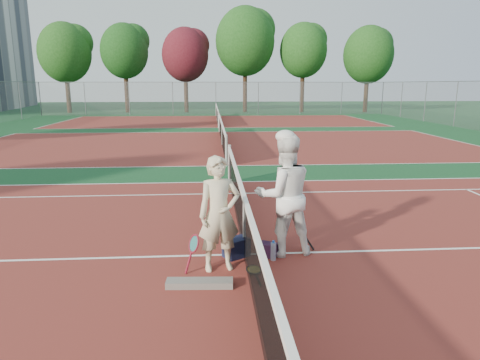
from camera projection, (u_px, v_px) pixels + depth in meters
name	position (u px, v px, depth m)	size (l,w,h in m)	color
ground	(244.00, 255.00, 7.20)	(130.00, 130.00, 0.00)	#103C1D
court_main	(244.00, 254.00, 7.20)	(23.77, 10.97, 0.01)	maroon
court_far_a	(222.00, 144.00, 20.34)	(23.77, 10.97, 0.01)	maroon
court_far_b	(217.00, 121.00, 33.48)	(23.77, 10.97, 0.01)	maroon
net_main	(244.00, 226.00, 7.09)	(0.10, 10.98, 1.02)	black
net_far_a	(222.00, 134.00, 20.23)	(0.10, 10.98, 1.02)	black
net_far_b	(217.00, 114.00, 33.37)	(0.10, 10.98, 1.02)	black
fence_back	(216.00, 99.00, 39.97)	(32.00, 0.06, 3.00)	slate
player_a	(219.00, 214.00, 6.45)	(0.65, 0.42, 1.77)	beige
player_b	(284.00, 195.00, 7.05)	(0.99, 0.77, 2.03)	white
racket_red	(194.00, 254.00, 6.49)	(0.23, 0.27, 0.58)	maroon
racket_black_held	(300.00, 237.00, 7.27)	(0.36, 0.27, 0.52)	black
racket_spare	(254.00, 271.00, 6.48)	(0.60, 0.27, 0.08)	black
sports_bag_navy	(236.00, 248.00, 7.08)	(0.40, 0.27, 0.32)	black
sports_bag_purple	(268.00, 250.00, 7.10)	(0.29, 0.20, 0.23)	black
net_cover_canvas	(200.00, 283.00, 6.05)	(0.95, 0.22, 0.10)	#63605A
water_bottle	(273.00, 252.00, 6.93)	(0.09, 0.09, 0.30)	#C9E3FF
tree_back_0	(65.00, 53.00, 41.79)	(5.06, 5.06, 8.75)	#382314
tree_back_1	(124.00, 51.00, 42.29)	(4.68, 4.68, 8.72)	#382314
tree_back_maroon	(185.00, 55.00, 42.63)	(4.65, 4.65, 8.36)	#382314
tree_back_3	(245.00, 42.00, 42.71)	(5.91, 5.91, 10.39)	#382314
tree_back_4	(303.00, 51.00, 43.07)	(4.75, 4.75, 8.88)	#382314
tree_back_5	(368.00, 55.00, 42.83)	(4.97, 4.97, 8.55)	#382314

